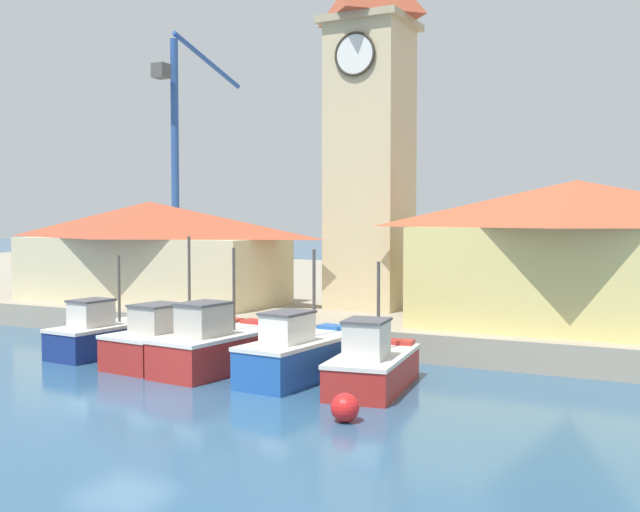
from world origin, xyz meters
TOP-DOWN VIEW (x-y plane):
  - ground_plane at (0.00, 0.00)m, footprint 300.00×300.00m
  - quay_wharf at (0.00, 28.93)m, footprint 120.00×40.00m
  - fishing_boat_far_left at (-5.71, 5.49)m, footprint 2.13×4.68m
  - fishing_boat_left_outer at (-2.44, 5.31)m, footprint 2.70×5.39m
  - fishing_boat_left_inner at (-0.29, 4.91)m, footprint 2.51×5.25m
  - fishing_boat_mid_left at (2.71, 4.97)m, footprint 2.24×5.19m
  - fishing_boat_center at (5.22, 4.65)m, footprint 2.46×4.58m
  - clock_tower at (0.59, 15.22)m, footprint 3.66×3.66m
  - warehouse_left at (-9.84, 12.86)m, footprint 13.31×5.49m
  - warehouse_right at (9.63, 12.93)m, footprint 11.33×6.46m
  - port_crane_near at (-20.04, 28.14)m, footprint 2.00×9.00m
  - mooring_buoy at (6.00, 1.10)m, footprint 0.71×0.71m

SIDE VIEW (x-z plane):
  - ground_plane at x=0.00m, z-range 0.00..0.00m
  - mooring_buoy at x=6.00m, z-range 0.00..0.71m
  - quay_wharf at x=0.00m, z-range 0.00..1.02m
  - fishing_boat_center at x=5.22m, z-range -1.14..2.55m
  - fishing_boat_far_left at x=-5.71m, z-range -1.09..2.52m
  - fishing_boat_left_outer at x=-2.44m, z-range -1.44..2.91m
  - fishing_boat_mid_left at x=2.71m, z-range -1.23..2.77m
  - fishing_boat_left_inner at x=-0.29m, z-range -1.21..2.79m
  - warehouse_left at x=-9.84m, z-range 1.08..5.85m
  - warehouse_right at x=9.63m, z-range 1.08..6.41m
  - port_crane_near at x=-20.04m, z-range -1.08..16.25m
  - clock_tower at x=0.59m, z-range 0.66..17.98m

